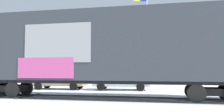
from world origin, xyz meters
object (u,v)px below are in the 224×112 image
flagpole (145,27)px  parked_car_tan (59,80)px  freight_car (101,48)px  parked_car_silver (121,80)px

flagpole → parked_car_tan: 9.63m
freight_car → parked_car_tan: freight_car is taller
freight_car → flagpole: (2.43, 9.82, 2.95)m
freight_car → parked_car_silver: size_ratio=3.74×
freight_car → parked_car_tan: size_ratio=3.82×
parked_car_silver → flagpole: bearing=64.3°
parked_car_tan → parked_car_silver: size_ratio=0.98×
flagpole → parked_car_silver: (-1.93, -4.01, -4.99)m
flagpole → parked_car_tan: bearing=-150.8°
parked_car_tan → parked_car_silver: (5.23, -0.01, 0.05)m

